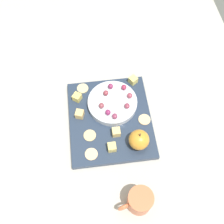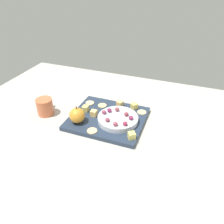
{
  "view_description": "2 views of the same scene",
  "coord_description": "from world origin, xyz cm",
  "px_view_note": "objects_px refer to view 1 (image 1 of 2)",
  "views": [
    {
      "loc": [
        -46.24,
        7.7,
        88.41
      ],
      "look_at": [
        -4.3,
        2.42,
        11.18
      ],
      "focal_mm": 43.06,
      "sensor_mm": 36.0,
      "label": 1
    },
    {
      "loc": [
        25.39,
        -69.93,
        61.56
      ],
      "look_at": [
        -1.79,
        2.53,
        9.84
      ],
      "focal_mm": 35.01,
      "sensor_mm": 36.0,
      "label": 2
    }
  ],
  "objects_px": {
    "serving_dish": "(112,103)",
    "platter": "(110,119)",
    "cheese_cube_2": "(116,132)",
    "grape_4": "(111,86)",
    "apple_whole": "(139,140)",
    "cracker_3": "(91,154)",
    "cracker_2": "(83,88)",
    "cup": "(140,201)",
    "grape_0": "(115,116)",
    "cheese_cube_3": "(112,147)",
    "grape_7": "(108,112)",
    "cheese_cube_1": "(80,114)",
    "cheese_cube_4": "(133,80)",
    "grape_3": "(106,93)",
    "cracker_1": "(144,120)",
    "grape_5": "(124,87)",
    "grape_6": "(130,95)",
    "grape_1": "(101,106)",
    "cracker_0": "(90,135)",
    "cheese_cube_0": "(77,97)",
    "grape_2": "(127,106)"
  },
  "relations": [
    {
      "from": "serving_dish",
      "to": "platter",
      "type": "bearing_deg",
      "value": 164.45
    },
    {
      "from": "cheese_cube_2",
      "to": "grape_4",
      "type": "height_order",
      "value": "grape_4"
    },
    {
      "from": "apple_whole",
      "to": "cracker_3",
      "type": "height_order",
      "value": "apple_whole"
    },
    {
      "from": "cracker_2",
      "to": "cup",
      "type": "relative_size",
      "value": 0.4
    },
    {
      "from": "grape_0",
      "to": "grape_4",
      "type": "bearing_deg",
      "value": -0.31
    },
    {
      "from": "cheese_cube_3",
      "to": "cracker_3",
      "type": "bearing_deg",
      "value": 99.15
    },
    {
      "from": "grape_0",
      "to": "grape_7",
      "type": "distance_m",
      "value": 0.03
    },
    {
      "from": "cheese_cube_1",
      "to": "grape_4",
      "type": "xyz_separation_m",
      "value": [
        0.09,
        -0.12,
        0.02
      ]
    },
    {
      "from": "cheese_cube_4",
      "to": "grape_3",
      "type": "bearing_deg",
      "value": 117.39
    },
    {
      "from": "apple_whole",
      "to": "cheese_cube_1",
      "type": "distance_m",
      "value": 0.22
    },
    {
      "from": "grape_7",
      "to": "cup",
      "type": "bearing_deg",
      "value": -169.01
    },
    {
      "from": "apple_whole",
      "to": "platter",
      "type": "bearing_deg",
      "value": 37.04
    },
    {
      "from": "cracker_1",
      "to": "grape_5",
      "type": "relative_size",
      "value": 2.08
    },
    {
      "from": "cheese_cube_3",
      "to": "cheese_cube_2",
      "type": "bearing_deg",
      "value": -22.01
    },
    {
      "from": "cracker_2",
      "to": "grape_6",
      "type": "bearing_deg",
      "value": -113.23
    },
    {
      "from": "cracker_1",
      "to": "grape_1",
      "type": "xyz_separation_m",
      "value": [
        0.06,
        0.14,
        0.03
      ]
    },
    {
      "from": "cup",
      "to": "grape_0",
      "type": "bearing_deg",
      "value": 7.42
    },
    {
      "from": "grape_0",
      "to": "cup",
      "type": "xyz_separation_m",
      "value": [
        -0.28,
        -0.04,
        -0.01
      ]
    },
    {
      "from": "platter",
      "to": "grape_7",
      "type": "bearing_deg",
      "value": 47.23
    },
    {
      "from": "cheese_cube_4",
      "to": "grape_3",
      "type": "xyz_separation_m",
      "value": [
        -0.06,
        0.11,
        0.02
      ]
    },
    {
      "from": "cracker_3",
      "to": "cracker_0",
      "type": "bearing_deg",
      "value": -0.54
    },
    {
      "from": "cheese_cube_0",
      "to": "cracker_3",
      "type": "relative_size",
      "value": 0.63
    },
    {
      "from": "cracker_0",
      "to": "cracker_2",
      "type": "bearing_deg",
      "value": 2.97
    },
    {
      "from": "grape_1",
      "to": "grape_6",
      "type": "xyz_separation_m",
      "value": [
        0.03,
        -0.1,
        -0.0
      ]
    },
    {
      "from": "grape_1",
      "to": "cracker_0",
      "type": "bearing_deg",
      "value": 151.53
    },
    {
      "from": "platter",
      "to": "cheese_cube_3",
      "type": "distance_m",
      "value": 0.11
    },
    {
      "from": "cheese_cube_3",
      "to": "apple_whole",
      "type": "bearing_deg",
      "value": -85.89
    },
    {
      "from": "grape_1",
      "to": "grape_4",
      "type": "height_order",
      "value": "same"
    },
    {
      "from": "cracker_0",
      "to": "grape_3",
      "type": "height_order",
      "value": "grape_3"
    },
    {
      "from": "grape_5",
      "to": "cup",
      "type": "bearing_deg",
      "value": 178.33
    },
    {
      "from": "cracker_1",
      "to": "cracker_2",
      "type": "xyz_separation_m",
      "value": [
        0.15,
        0.2,
        0.0
      ]
    },
    {
      "from": "cheese_cube_1",
      "to": "cheese_cube_4",
      "type": "height_order",
      "value": "same"
    },
    {
      "from": "cheese_cube_2",
      "to": "grape_5",
      "type": "height_order",
      "value": "grape_5"
    },
    {
      "from": "platter",
      "to": "cheese_cube_2",
      "type": "height_order",
      "value": "cheese_cube_2"
    },
    {
      "from": "cheese_cube_0",
      "to": "grape_7",
      "type": "xyz_separation_m",
      "value": [
        -0.08,
        -0.1,
        0.02
      ]
    },
    {
      "from": "cheese_cube_3",
      "to": "grape_6",
      "type": "distance_m",
      "value": 0.19
    },
    {
      "from": "cracker_0",
      "to": "grape_0",
      "type": "distance_m",
      "value": 0.1
    },
    {
      "from": "grape_4",
      "to": "cup",
      "type": "bearing_deg",
      "value": -174.91
    },
    {
      "from": "platter",
      "to": "cracker_1",
      "type": "height_order",
      "value": "cracker_1"
    },
    {
      "from": "grape_7",
      "to": "serving_dish",
      "type": "bearing_deg",
      "value": -24.51
    },
    {
      "from": "cracker_0",
      "to": "cracker_3",
      "type": "distance_m",
      "value": 0.07
    },
    {
      "from": "platter",
      "to": "apple_whole",
      "type": "distance_m",
      "value": 0.14
    },
    {
      "from": "platter",
      "to": "cheese_cube_0",
      "type": "distance_m",
      "value": 0.14
    },
    {
      "from": "platter",
      "to": "apple_whole",
      "type": "height_order",
      "value": "apple_whole"
    },
    {
      "from": "cheese_cube_4",
      "to": "cracker_2",
      "type": "relative_size",
      "value": 0.63
    },
    {
      "from": "cheese_cube_4",
      "to": "grape_7",
      "type": "distance_m",
      "value": 0.17
    },
    {
      "from": "cheese_cube_0",
      "to": "grape_1",
      "type": "distance_m",
      "value": 0.1
    },
    {
      "from": "cheese_cube_3",
      "to": "grape_2",
      "type": "relative_size",
      "value": 1.32
    },
    {
      "from": "cracker_0",
      "to": "grape_6",
      "type": "distance_m",
      "value": 0.2
    },
    {
      "from": "apple_whole",
      "to": "grape_0",
      "type": "relative_size",
      "value": 3.33
    }
  ]
}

